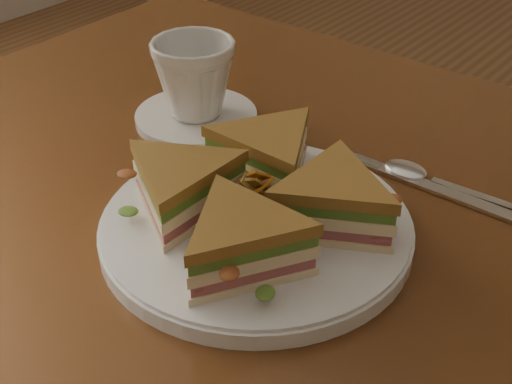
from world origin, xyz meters
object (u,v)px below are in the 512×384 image
saucer (196,117)px  coffee_cup (194,78)px  plate (256,229)px  spoon (426,177)px  table (331,302)px  sandwich_wedges (256,196)px  knife (422,184)px

saucer → coffee_cup: coffee_cup is taller
plate → spoon: (0.08, 0.19, -0.00)m
plate → coffee_cup: 0.24m
table → spoon: bearing=77.1°
table → coffee_cup: (-0.25, 0.08, 0.15)m
table → saucer: (-0.25, 0.08, 0.10)m
saucer → coffee_cup: size_ratio=1.49×
sandwich_wedges → plate: bearing=0.0°
table → spoon: spoon is taller
table → saucer: bearing=163.4°
knife → coffee_cup: bearing=-172.2°
plate → saucer: (-0.20, 0.13, -0.00)m
plate → knife: bearing=64.2°
plate → spoon: bearing=66.1°
coffee_cup → spoon: bearing=11.9°
plate → saucer: bearing=146.0°
saucer → sandwich_wedges: bearing=-34.0°
plate → saucer: plate is taller
saucer → plate: bearing=-34.0°
sandwich_wedges → spoon: 0.21m
spoon → plate: bearing=-117.1°
table → sandwich_wedges: (-0.05, -0.06, 0.14)m
plate → coffee_cup: size_ratio=2.98×
table → coffee_cup: size_ratio=12.11×
spoon → table: bearing=-106.1°
table → knife: knife is taller
plate → saucer: size_ratio=2.00×
knife → coffee_cup: size_ratio=2.17×
spoon → knife: size_ratio=0.86×
knife → coffee_cup: (-0.28, -0.04, 0.05)m
sandwich_wedges → coffee_cup: 0.24m
plate → knife: size_ratio=1.37×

